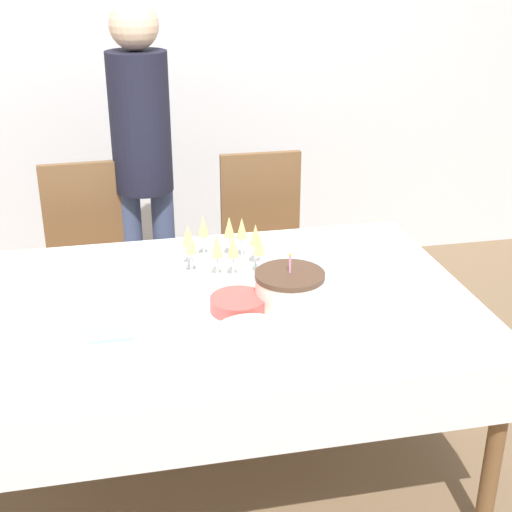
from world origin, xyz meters
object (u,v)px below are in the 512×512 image
object	(u,v)px
dining_chair_far_right	(265,244)
champagne_tray	(225,249)
plate_stack_main	(253,338)
person_standing	(142,148)
birthday_cake	(290,288)
dining_chair_far_left	(90,258)
plate_stack_dessert	(238,304)

from	to	relation	value
dining_chair_far_right	champagne_tray	distance (m)	0.80
plate_stack_main	champagne_tray	bearing A→B (deg)	89.17
champagne_tray	person_standing	xyz separation A→B (m)	(-0.26, 0.81, 0.20)
dining_chair_far_right	birthday_cake	distance (m)	1.06
dining_chair_far_left	plate_stack_dessert	size ratio (longest dim) A/B	5.03
person_standing	dining_chair_far_right	bearing A→B (deg)	-13.51
plate_stack_dessert	person_standing	world-z (taller)	person_standing
champagne_tray	person_standing	world-z (taller)	person_standing
plate_stack_main	plate_stack_dessert	size ratio (longest dim) A/B	1.33
birthday_cake	dining_chair_far_right	bearing A→B (deg)	82.30
plate_stack_dessert	person_standing	size ratio (longest dim) A/B	0.11
dining_chair_far_left	person_standing	distance (m)	0.57
champagne_tray	plate_stack_main	world-z (taller)	champagne_tray
plate_stack_main	plate_stack_dessert	bearing A→B (deg)	90.98
plate_stack_main	person_standing	world-z (taller)	person_standing
dining_chair_far_right	plate_stack_main	size ratio (longest dim) A/B	3.80
dining_chair_far_right	champagne_tray	bearing A→B (deg)	-114.50
plate_stack_main	plate_stack_dessert	distance (m)	0.24
dining_chair_far_right	plate_stack_main	distance (m)	1.32
champagne_tray	plate_stack_main	distance (m)	0.59
dining_chair_far_left	dining_chair_far_right	bearing A→B (deg)	0.00
dining_chair_far_right	plate_stack_dessert	distance (m)	1.10
dining_chair_far_left	birthday_cake	world-z (taller)	dining_chair_far_left
champagne_tray	plate_stack_main	size ratio (longest dim) A/B	1.44
plate_stack_main	person_standing	bearing A→B (deg)	100.03
dining_chair_far_left	plate_stack_dessert	world-z (taller)	dining_chair_far_left
birthday_cake	person_standing	size ratio (longest dim) A/B	0.15
plate_stack_main	plate_stack_dessert	xyz separation A→B (m)	(-0.00, 0.24, 0.00)
champagne_tray	plate_stack_dessert	distance (m)	0.35
birthday_cake	plate_stack_main	world-z (taller)	birthday_cake
birthday_cake	dining_chair_far_left	bearing A→B (deg)	124.93
champagne_tray	dining_chair_far_left	bearing A→B (deg)	128.33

